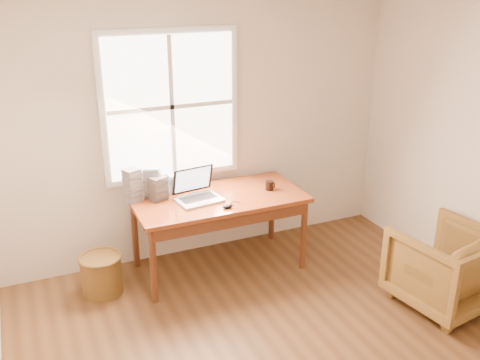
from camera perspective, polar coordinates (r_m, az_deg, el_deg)
The scene contains 11 objects.
room_shell at distance 3.42m, azimuth 7.28°, elevation -2.84°, with size 4.04×4.54×2.64m.
desk at distance 5.02m, azimuth -2.31°, elevation -1.98°, with size 1.60×0.80×0.04m, color brown.
armchair at distance 4.95m, azimuth 20.95°, elevation -8.63°, with size 0.76×0.78×0.71m, color brown.
wicker_stool at distance 5.02m, azimuth -14.54°, elevation -9.77°, with size 0.36×0.36×0.36m, color brown.
laptop at distance 4.86m, azimuth -4.40°, elevation -0.73°, with size 0.38×0.40×0.28m, color #B9BCC1, non-canonical shape.
mouse at distance 4.76m, azimuth -1.34°, elevation -2.83°, with size 0.10×0.06×0.03m, color black.
coffee_mug at distance 5.15m, azimuth 3.16°, elevation -0.59°, with size 0.08×0.08×0.09m, color black.
cd_stack_a at distance 5.02m, azimuth -9.34°, elevation -0.19°, with size 0.15×0.13×0.29m, color #B1B6BC.
cd_stack_b at distance 4.95m, azimuth -8.76°, elevation -0.87°, with size 0.14×0.13×0.22m, color #232328.
cd_stack_c at distance 4.94m, azimuth -11.36°, elevation -0.55°, with size 0.14×0.12×0.31m, color #A9A8B6.
cd_stack_d at distance 5.11m, azimuth -6.92°, elevation -0.35°, with size 0.14×0.12×0.18m, color silver.
Camera 1 is at (-1.66, -2.50, 2.70)m, focal length 40.00 mm.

